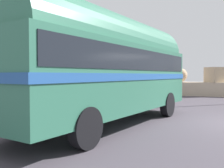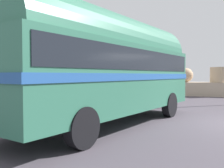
% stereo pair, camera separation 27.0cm
% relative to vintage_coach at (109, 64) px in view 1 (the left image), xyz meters
% --- Properties ---
extents(breakwater, '(31.36, 2.19, 2.48)m').
position_rel_vintage_coach_xyz_m(breakwater, '(4.55, 13.34, -1.26)').
color(breakwater, '#BCA88E').
rests_on(breakwater, ground).
extents(vintage_coach, '(4.35, 8.91, 3.70)m').
position_rel_vintage_coach_xyz_m(vintage_coach, '(0.00, 0.00, 0.00)').
color(vintage_coach, black).
rests_on(vintage_coach, ground).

